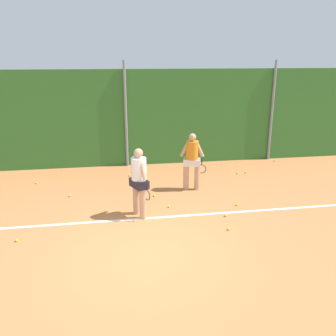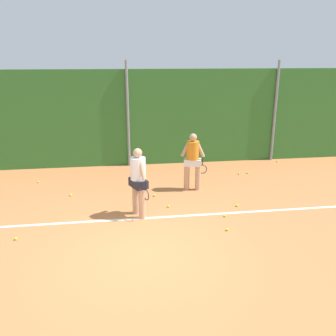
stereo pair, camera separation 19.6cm
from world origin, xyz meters
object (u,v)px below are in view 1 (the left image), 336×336
player_foreground_near (139,179)px  tennis_ball_9 (70,196)px  tennis_ball_6 (237,173)px  tennis_ball_0 (275,161)px  tennis_ball_5 (154,195)px  tennis_ball_3 (36,183)px  player_midcourt (192,159)px  tennis_ball_7 (237,205)px  tennis_ball_10 (130,175)px  tennis_ball_2 (169,206)px  tennis_ball_11 (246,172)px  tennis_ball_13 (229,229)px  tennis_ball_12 (17,240)px  tennis_ball_8 (226,215)px

player_foreground_near → tennis_ball_9: 2.69m
tennis_ball_6 → tennis_ball_0: bearing=32.6°
player_foreground_near → tennis_ball_5: bearing=133.4°
tennis_ball_0 → tennis_ball_3: (-8.71, -1.19, 0.00)m
player_foreground_near → player_midcourt: size_ratio=1.02×
tennis_ball_5 → tennis_ball_7: bearing=-25.9°
tennis_ball_0 → tennis_ball_9: 7.94m
tennis_ball_0 → tennis_ball_10: bearing=-170.8°
tennis_ball_2 → player_midcourt: bearing=54.0°
tennis_ball_11 → tennis_ball_13: 4.50m
player_midcourt → tennis_ball_5: (-1.22, -0.42, -0.95)m
tennis_ball_2 → tennis_ball_10: same height
tennis_ball_11 → tennis_ball_3: bearing=179.7°
player_foreground_near → tennis_ball_2: (0.82, 0.40, -0.96)m
tennis_ball_5 → tennis_ball_10: 2.05m
tennis_ball_12 → tennis_ball_3: bearing=94.1°
tennis_ball_0 → tennis_ball_6: size_ratio=1.00×
tennis_ball_5 → tennis_ball_12: same height
tennis_ball_13 → player_midcourt: bearing=95.2°
tennis_ball_11 → tennis_ball_12: same height
tennis_ball_7 → tennis_ball_9: 4.80m
tennis_ball_3 → tennis_ball_9: same height
tennis_ball_12 → tennis_ball_5: bearing=32.9°
tennis_ball_9 → tennis_ball_13: 4.77m
player_foreground_near → tennis_ball_10: player_foreground_near is taller
tennis_ball_2 → tennis_ball_12: 3.85m
tennis_ball_10 → tennis_ball_13: 4.81m
player_foreground_near → tennis_ball_8: bearing=55.7°
tennis_ball_0 → tennis_ball_6: 2.35m
tennis_ball_3 → tennis_ball_12: size_ratio=1.00×
tennis_ball_6 → tennis_ball_7: bearing=-110.0°
tennis_ball_0 → tennis_ball_9: bearing=-161.6°
tennis_ball_0 → tennis_ball_12: size_ratio=1.00×
tennis_ball_7 → tennis_ball_0: bearing=53.1°
tennis_ball_6 → tennis_ball_2: bearing=-139.0°
tennis_ball_2 → tennis_ball_9: same height
player_foreground_near → tennis_ball_12: player_foreground_near is taller
tennis_ball_2 → tennis_ball_7: size_ratio=1.00×
tennis_ball_3 → tennis_ball_8: 6.21m
tennis_ball_5 → tennis_ball_9: same height
player_midcourt → tennis_ball_11: 2.72m
tennis_ball_0 → tennis_ball_10: 5.78m
tennis_ball_2 → tennis_ball_10: (-0.90, 2.81, 0.00)m
tennis_ball_9 → tennis_ball_2: bearing=-24.2°
tennis_ball_13 → tennis_ball_6: bearing=67.5°
tennis_ball_8 → tennis_ball_5: bearing=134.9°
tennis_ball_6 → tennis_ball_10: 3.74m
tennis_ball_7 → tennis_ball_8: 0.79m
tennis_ball_12 → tennis_ball_10: bearing=56.4°
tennis_ball_2 → tennis_ball_6: bearing=41.0°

